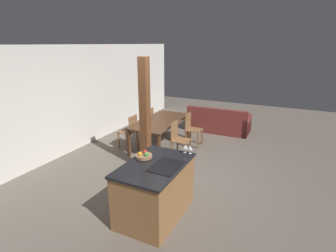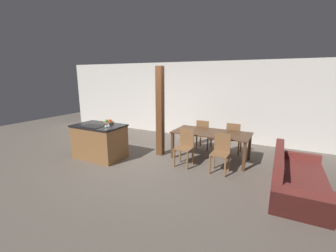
{
  "view_description": "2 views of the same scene",
  "coord_description": "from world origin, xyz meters",
  "px_view_note": "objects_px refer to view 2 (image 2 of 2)",
  "views": [
    {
      "loc": [
        -4.44,
        -2.26,
        2.72
      ],
      "look_at": [
        0.6,
        0.2,
        0.95
      ],
      "focal_mm": 28.0,
      "sensor_mm": 36.0,
      "label": 1
    },
    {
      "loc": [
        3.21,
        -4.8,
        2.22
      ],
      "look_at": [
        0.6,
        0.2,
        0.95
      ],
      "focal_mm": 24.0,
      "sensor_mm": 36.0,
      "label": 2
    }
  ],
  "objects_px": {
    "kitchen_island": "(100,141)",
    "dining_table": "(211,135)",
    "wine_glass_near": "(106,125)",
    "timber_post": "(160,112)",
    "dining_chair_near_left": "(185,147)",
    "dining_chair_far_right": "(234,137)",
    "dining_chair_near_right": "(221,152)",
    "couch": "(295,181)",
    "fruit_bowl": "(109,122)",
    "dining_chair_far_left": "(203,134)",
    "wine_glass_middle": "(108,125)"
  },
  "relations": [
    {
      "from": "wine_glass_near",
      "to": "timber_post",
      "type": "bearing_deg",
      "value": 60.41
    },
    {
      "from": "couch",
      "to": "fruit_bowl",
      "type": "bearing_deg",
      "value": 89.19
    },
    {
      "from": "wine_glass_middle",
      "to": "timber_post",
      "type": "xyz_separation_m",
      "value": [
        0.76,
        1.24,
        0.2
      ]
    },
    {
      "from": "dining_chair_near_left",
      "to": "couch",
      "type": "bearing_deg",
      "value": -7.97
    },
    {
      "from": "wine_glass_near",
      "to": "dining_table",
      "type": "distance_m",
      "value": 2.74
    },
    {
      "from": "wine_glass_near",
      "to": "dining_chair_near_left",
      "type": "height_order",
      "value": "wine_glass_near"
    },
    {
      "from": "fruit_bowl",
      "to": "dining_chair_far_left",
      "type": "height_order",
      "value": "fruit_bowl"
    },
    {
      "from": "fruit_bowl",
      "to": "dining_table",
      "type": "height_order",
      "value": "fruit_bowl"
    },
    {
      "from": "wine_glass_near",
      "to": "dining_chair_far_right",
      "type": "relative_size",
      "value": 0.16
    },
    {
      "from": "fruit_bowl",
      "to": "dining_chair_near_right",
      "type": "xyz_separation_m",
      "value": [
        3.07,
        0.33,
        -0.48
      ]
    },
    {
      "from": "dining_chair_near_left",
      "to": "dining_chair_far_right",
      "type": "bearing_deg",
      "value": 57.79
    },
    {
      "from": "kitchen_island",
      "to": "wine_glass_middle",
      "type": "bearing_deg",
      "value": -24.06
    },
    {
      "from": "dining_chair_far_right",
      "to": "dining_chair_near_right",
      "type": "bearing_deg",
      "value": 90.0
    },
    {
      "from": "wine_glass_middle",
      "to": "dining_table",
      "type": "xyz_separation_m",
      "value": [
        2.13,
        1.58,
        -0.38
      ]
    },
    {
      "from": "wine_glass_near",
      "to": "dining_table",
      "type": "bearing_deg",
      "value": 38.0
    },
    {
      "from": "wine_glass_near",
      "to": "dining_chair_far_left",
      "type": "distance_m",
      "value": 2.97
    },
    {
      "from": "kitchen_island",
      "to": "dining_chair_near_left",
      "type": "distance_m",
      "value": 2.36
    },
    {
      "from": "kitchen_island",
      "to": "dining_chair_near_left",
      "type": "height_order",
      "value": "kitchen_island"
    },
    {
      "from": "dining_table",
      "to": "dining_chair_near_right",
      "type": "distance_m",
      "value": 0.87
    },
    {
      "from": "dining_table",
      "to": "couch",
      "type": "relative_size",
      "value": 1.05
    },
    {
      "from": "timber_post",
      "to": "couch",
      "type": "bearing_deg",
      "value": -12.18
    },
    {
      "from": "dining_chair_near_left",
      "to": "couch",
      "type": "xyz_separation_m",
      "value": [
        2.44,
        -0.34,
        -0.22
      ]
    },
    {
      "from": "kitchen_island",
      "to": "dining_chair_far_left",
      "type": "distance_m",
      "value": 3.05
    },
    {
      "from": "kitchen_island",
      "to": "timber_post",
      "type": "height_order",
      "value": "timber_post"
    },
    {
      "from": "kitchen_island",
      "to": "dining_table",
      "type": "bearing_deg",
      "value": 25.61
    },
    {
      "from": "kitchen_island",
      "to": "timber_post",
      "type": "distance_m",
      "value": 1.84
    },
    {
      "from": "kitchen_island",
      "to": "dining_table",
      "type": "xyz_separation_m",
      "value": [
        2.73,
        1.31,
        0.2
      ]
    },
    {
      "from": "wine_glass_middle",
      "to": "dining_chair_near_left",
      "type": "xyz_separation_m",
      "value": [
        1.68,
        0.86,
        -0.55
      ]
    },
    {
      "from": "dining_chair_near_left",
      "to": "fruit_bowl",
      "type": "bearing_deg",
      "value": -171.45
    },
    {
      "from": "fruit_bowl",
      "to": "dining_chair_far_right",
      "type": "distance_m",
      "value": 3.57
    },
    {
      "from": "wine_glass_near",
      "to": "wine_glass_middle",
      "type": "distance_m",
      "value": 0.09
    },
    {
      "from": "dining_chair_near_right",
      "to": "couch",
      "type": "bearing_deg",
      "value": -12.54
    },
    {
      "from": "dining_chair_near_left",
      "to": "timber_post",
      "type": "height_order",
      "value": "timber_post"
    },
    {
      "from": "kitchen_island",
      "to": "dining_chair_far_left",
      "type": "xyz_separation_m",
      "value": [
        2.28,
        2.03,
        0.02
      ]
    },
    {
      "from": "wine_glass_middle",
      "to": "couch",
      "type": "height_order",
      "value": "wine_glass_middle"
    },
    {
      "from": "wine_glass_near",
      "to": "dining_chair_near_right",
      "type": "height_order",
      "value": "wine_glass_near"
    },
    {
      "from": "dining_table",
      "to": "dining_chair_far_right",
      "type": "xyz_separation_m",
      "value": [
        0.45,
        0.72,
        -0.18
      ]
    },
    {
      "from": "wine_glass_middle",
      "to": "dining_table",
      "type": "distance_m",
      "value": 2.68
    },
    {
      "from": "wine_glass_middle",
      "to": "dining_chair_near_left",
      "type": "relative_size",
      "value": 0.16
    },
    {
      "from": "timber_post",
      "to": "dining_chair_far_right",
      "type": "bearing_deg",
      "value": 29.89
    },
    {
      "from": "dining_chair_near_left",
      "to": "timber_post",
      "type": "bearing_deg",
      "value": 157.38
    },
    {
      "from": "kitchen_island",
      "to": "fruit_bowl",
      "type": "distance_m",
      "value": 0.58
    },
    {
      "from": "dining_chair_far_right",
      "to": "couch",
      "type": "bearing_deg",
      "value": 130.84
    },
    {
      "from": "kitchen_island",
      "to": "dining_chair_far_left",
      "type": "bearing_deg",
      "value": 41.65
    },
    {
      "from": "fruit_bowl",
      "to": "timber_post",
      "type": "relative_size",
      "value": 0.11
    },
    {
      "from": "dining_chair_near_left",
      "to": "dining_chair_near_right",
      "type": "xyz_separation_m",
      "value": [
        0.9,
        0.0,
        0.0
      ]
    },
    {
      "from": "wine_glass_middle",
      "to": "timber_post",
      "type": "bearing_deg",
      "value": 58.65
    },
    {
      "from": "fruit_bowl",
      "to": "couch",
      "type": "distance_m",
      "value": 4.66
    },
    {
      "from": "dining_table",
      "to": "dining_chair_near_left",
      "type": "distance_m",
      "value": 0.87
    },
    {
      "from": "kitchen_island",
      "to": "couch",
      "type": "xyz_separation_m",
      "value": [
        4.72,
        0.25,
        -0.19
      ]
    }
  ]
}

